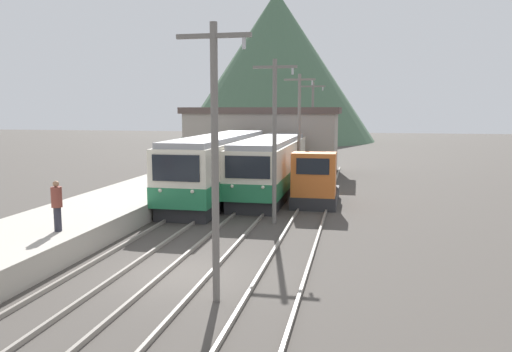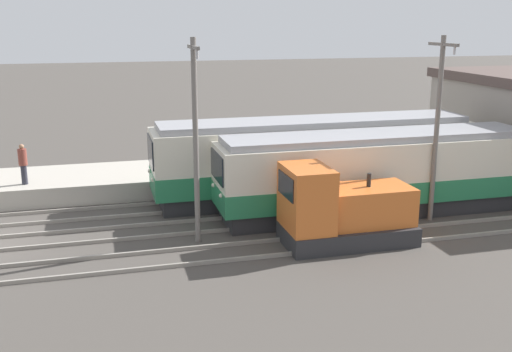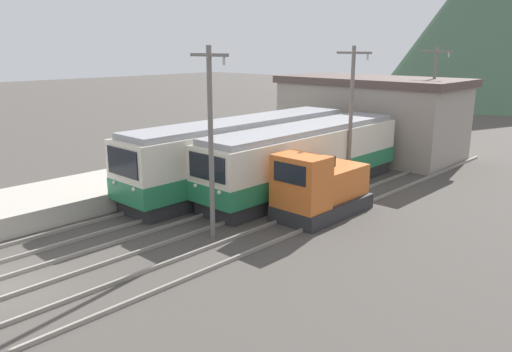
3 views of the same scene
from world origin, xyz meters
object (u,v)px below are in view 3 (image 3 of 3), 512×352
Objects in this scene: catenary_mast_far at (351,114)px; catenary_mast_mid at (211,137)px; catenary_mast_distant at (433,100)px; commuter_train_center at (305,160)px; shunting_locomotive at (320,190)px; commuter_train_left at (244,156)px.

catenary_mast_mid is at bearing -90.00° from catenary_mast_far.
catenary_mast_mid and catenary_mast_far have the same top height.
catenary_mast_distant is at bearing 90.00° from catenary_mast_far.
catenary_mast_distant is (0.00, 9.70, 0.00)m from catenary_mast_far.
catenary_mast_far is 1.00× the size of catenary_mast_distant.
commuter_train_center is 1.84× the size of catenary_mast_mid.
commuter_train_center is 1.84× the size of catenary_mast_distant.
catenary_mast_mid is 9.70m from catenary_mast_far.
catenary_mast_far is at bearing 107.90° from shunting_locomotive.
commuter_train_center is at bearing 136.84° from shunting_locomotive.
shunting_locomotive is (3.00, -2.81, -0.42)m from commuter_train_center.
catenary_mast_mid is 1.00× the size of catenary_mast_distant.
shunting_locomotive is 5.63m from catenary_mast_far.
catenary_mast_mid is 19.41m from catenary_mast_distant.
commuter_train_left is at bearing 169.54° from shunting_locomotive.
commuter_train_center reaches higher than shunting_locomotive.
catenary_mast_far is 9.70m from catenary_mast_distant.
catenary_mast_distant is (0.00, 19.41, 0.00)m from catenary_mast_mid.
catenary_mast_distant reaches higher than shunting_locomotive.
commuter_train_left is 3.08× the size of shunting_locomotive.
shunting_locomotive is at bearing -43.16° from commuter_train_center.
catenary_mast_far is (-1.49, 4.62, 2.85)m from shunting_locomotive.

